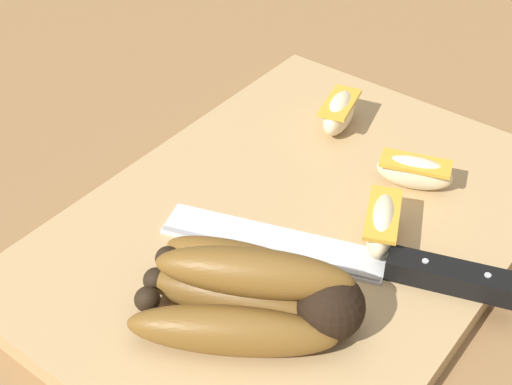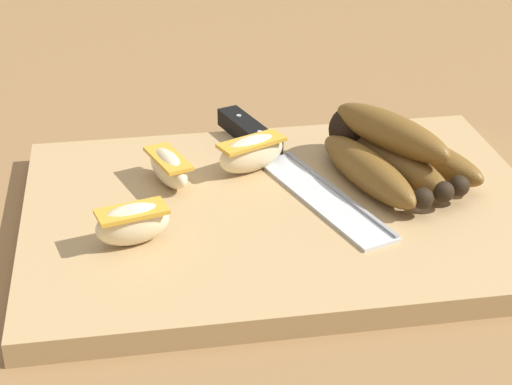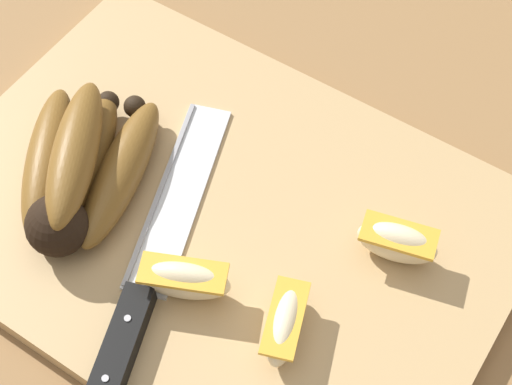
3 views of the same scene
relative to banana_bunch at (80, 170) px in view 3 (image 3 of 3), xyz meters
name	(u,v)px [view 3 (image 3 of 3)]	position (x,y,z in m)	size (l,w,h in m)	color
ground_plane	(193,236)	(-0.09, -0.02, -0.04)	(6.00, 6.00, 0.00)	olive
cutting_board	(218,221)	(-0.10, -0.04, -0.03)	(0.45, 0.32, 0.02)	tan
banana_bunch	(80,170)	(0.00, 0.00, 0.00)	(0.14, 0.17, 0.06)	black
chefs_knife	(141,293)	(-0.10, 0.05, -0.02)	(0.12, 0.27, 0.02)	silver
apple_wedge_near	(397,242)	(-0.24, -0.08, -0.01)	(0.07, 0.04, 0.04)	beige
apple_wedge_middle	(184,280)	(-0.12, 0.03, -0.01)	(0.07, 0.05, 0.04)	beige
apple_wedge_far	(285,323)	(-0.20, 0.02, -0.01)	(0.04, 0.07, 0.03)	beige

